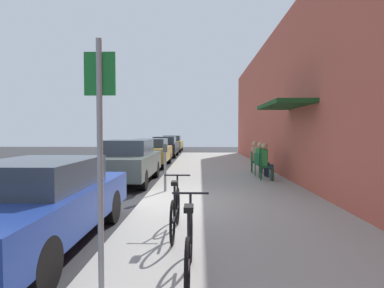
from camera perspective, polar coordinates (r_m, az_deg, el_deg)
The scene contains 18 objects.
ground_plane at distance 7.89m, azimuth -9.15°, elevation -10.87°, with size 60.00×60.00×0.00m, color #2D2D30.
sidewalk_slab at distance 9.74m, azimuth 6.34°, elevation -7.99°, with size 4.50×32.00×0.12m, color #9E9B93.
building_facade at distance 10.16m, azimuth 20.17°, elevation 8.97°, with size 1.40×32.00×6.01m.
parked_car_0 at distance 5.49m, azimuth -26.30°, elevation -9.32°, with size 1.80×4.40×1.34m.
parked_car_1 at distance 11.30m, azimuth -11.49°, elevation -2.99°, with size 1.80×4.40×1.50m.
parked_car_2 at distance 16.64m, azimuth -7.30°, elevation -1.40°, with size 1.80×4.40×1.43m.
parked_car_3 at distance 22.87m, azimuth -4.91°, elevation -0.42°, with size 1.80×4.40×1.44m.
parked_car_4 at distance 28.95m, azimuth -3.58°, elevation 0.13°, with size 1.80×4.40×1.45m.
parking_meter at distance 8.91m, azimuth -4.85°, elevation -3.58°, with size 0.12×0.10×1.32m.
street_sign at distance 3.38m, azimuth -16.17°, elevation -0.25°, with size 0.32×0.06×2.60m.
bicycle_0 at distance 3.72m, azimuth -0.50°, elevation -18.27°, with size 0.46×1.71×0.90m.
bicycle_1 at distance 5.31m, azimuth -3.00°, elevation -11.99°, with size 0.46×1.71×0.90m.
cafe_chair_0 at distance 11.25m, azimuth 12.85°, elevation -3.77°, with size 0.53×0.53×0.87m.
seated_patron_0 at distance 11.23m, azimuth 13.17°, elevation -2.80°, with size 0.49×0.44×1.29m.
cafe_chair_1 at distance 12.01m, azimuth 12.11°, elevation -3.39°, with size 0.53×0.53×0.87m.
seated_patron_1 at distance 12.02m, azimuth 12.38°, elevation -2.47°, with size 0.49×0.44×1.29m.
cafe_chair_2 at distance 13.15m, azimuth 11.16°, elevation -2.90°, with size 0.47×0.47×0.87m.
seated_patron_2 at distance 13.14m, azimuth 11.42°, elevation -2.07°, with size 0.44×0.38×1.29m.
Camera 1 is at (1.42, -7.56, 1.78)m, focal length 29.72 mm.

